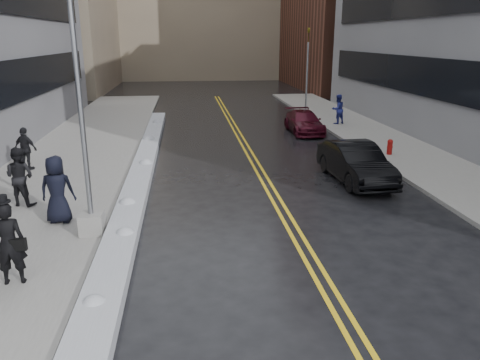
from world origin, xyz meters
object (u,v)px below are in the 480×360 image
object	(u,v)px
traffic_signal	(307,67)
car_maroon	(304,122)
pedestrian_b	(20,176)
pedestrian_c	(57,190)
pedestrian_east	(338,109)
fire_hydrant	(390,146)
lamppost	(85,151)
pedestrian_d	(26,149)
car_black	(355,163)
pedestrian_fedora	(9,244)

from	to	relation	value
traffic_signal	car_maroon	world-z (taller)	traffic_signal
pedestrian_b	pedestrian_c	size ratio (longest dim) A/B	0.96
pedestrian_east	car_maroon	size ratio (longest dim) A/B	0.42
traffic_signal	fire_hydrant	bearing A→B (deg)	-87.95
lamppost	pedestrian_d	xyz separation A→B (m)	(-3.90, 7.15, -1.48)
traffic_signal	pedestrian_b	world-z (taller)	traffic_signal
fire_hydrant	pedestrian_b	world-z (taller)	pedestrian_b
pedestrian_d	car_black	xyz separation A→B (m)	(13.20, -2.71, -0.28)
pedestrian_d	car_maroon	size ratio (longest dim) A/B	0.41
lamppost	car_black	world-z (taller)	lamppost
lamppost	pedestrian_c	world-z (taller)	lamppost
pedestrian_d	pedestrian_b	bearing A→B (deg)	128.79
pedestrian_fedora	pedestrian_d	size ratio (longest dim) A/B	1.07
lamppost	car_maroon	distance (m)	17.49
pedestrian_b	pedestrian_d	distance (m)	4.60
traffic_signal	pedestrian_fedora	size ratio (longest dim) A/B	3.12
pedestrian_c	car_maroon	distance (m)	17.26
fire_hydrant	car_black	bearing A→B (deg)	-130.13
pedestrian_b	pedestrian_c	world-z (taller)	pedestrian_c
pedestrian_fedora	pedestrian_d	bearing A→B (deg)	-82.20
pedestrian_fedora	fire_hydrant	bearing A→B (deg)	-149.11
lamppost	pedestrian_fedora	world-z (taller)	lamppost
pedestrian_b	car_black	distance (m)	12.15
car_maroon	traffic_signal	bearing A→B (deg)	75.45
fire_hydrant	pedestrian_b	xyz separation A→B (m)	(-15.02, -5.30, 0.58)
pedestrian_d	lamppost	bearing A→B (deg)	142.55
traffic_signal	car_maroon	xyz separation A→B (m)	(-2.04, -7.61, -2.76)
pedestrian_east	car_black	distance (m)	12.26
pedestrian_d	pedestrian_east	size ratio (longest dim) A/B	0.97
pedestrian_c	pedestrian_d	size ratio (longest dim) A/B	1.14
pedestrian_east	car_maroon	world-z (taller)	pedestrian_east
pedestrian_b	pedestrian_d	world-z (taller)	pedestrian_b
lamppost	pedestrian_b	size ratio (longest dim) A/B	3.91
fire_hydrant	car_black	size ratio (longest dim) A/B	0.16
pedestrian_fedora	pedestrian_east	distance (m)	23.37
pedestrian_c	car_black	size ratio (longest dim) A/B	0.44
fire_hydrant	car_maroon	size ratio (longest dim) A/B	0.17
fire_hydrant	car_maroon	world-z (taller)	car_maroon
lamppost	traffic_signal	bearing A→B (deg)	61.79
pedestrian_c	pedestrian_b	bearing A→B (deg)	-42.51
pedestrian_b	car_black	world-z (taller)	pedestrian_b
lamppost	fire_hydrant	bearing A→B (deg)	33.04
pedestrian_fedora	pedestrian_c	size ratio (longest dim) A/B	0.94
pedestrian_fedora	pedestrian_east	world-z (taller)	pedestrian_fedora
pedestrian_fedora	pedestrian_b	world-z (taller)	pedestrian_b
lamppost	traffic_signal	size ratio (longest dim) A/B	1.27
traffic_signal	pedestrian_fedora	bearing A→B (deg)	-117.87
pedestrian_b	car_maroon	bearing A→B (deg)	-118.03
fire_hydrant	traffic_signal	world-z (taller)	traffic_signal
pedestrian_b	car_black	bearing A→B (deg)	-152.94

